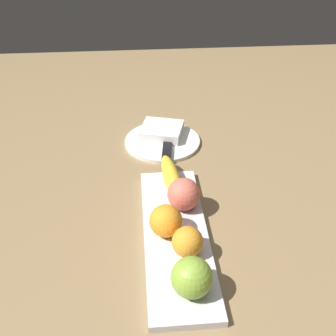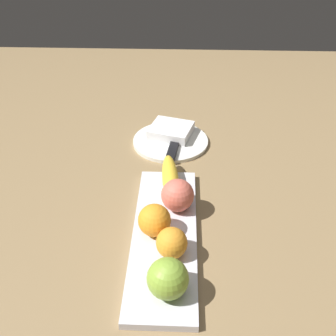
# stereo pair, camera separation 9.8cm
# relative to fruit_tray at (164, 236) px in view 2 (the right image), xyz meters

# --- Properties ---
(ground_plane) EXTENTS (2.40, 2.40, 0.00)m
(ground_plane) POSITION_rel_fruit_tray_xyz_m (-0.02, 0.02, -0.01)
(ground_plane) COLOR olive
(fruit_tray) EXTENTS (0.43, 0.13, 0.02)m
(fruit_tray) POSITION_rel_fruit_tray_xyz_m (0.00, 0.00, 0.00)
(fruit_tray) COLOR silver
(fruit_tray) RESTS_ON ground_plane
(apple) EXTENTS (0.07, 0.07, 0.07)m
(apple) POSITION_rel_fruit_tray_xyz_m (-0.15, -0.01, 0.05)
(apple) COLOR #87AF39
(apple) RESTS_ON fruit_tray
(banana) EXTENTS (0.20, 0.06, 0.04)m
(banana) POSITION_rel_fruit_tray_xyz_m (0.16, -0.01, 0.03)
(banana) COLOR yellow
(banana) RESTS_ON fruit_tray
(orange_near_apple) EXTENTS (0.06, 0.06, 0.06)m
(orange_near_apple) POSITION_rel_fruit_tray_xyz_m (-0.06, -0.02, 0.04)
(orange_near_apple) COLOR orange
(orange_near_apple) RESTS_ON fruit_tray
(orange_near_banana) EXTENTS (0.07, 0.07, 0.07)m
(orange_near_banana) POSITION_rel_fruit_tray_xyz_m (0.00, 0.02, 0.04)
(orange_near_banana) COLOR orange
(orange_near_banana) RESTS_ON fruit_tray
(peach) EXTENTS (0.07, 0.07, 0.07)m
(peach) POSITION_rel_fruit_tray_xyz_m (0.08, -0.03, 0.04)
(peach) COLOR #DC6755
(peach) RESTS_ON fruit_tray
(dinner_plate) EXTENTS (0.22, 0.22, 0.01)m
(dinner_plate) POSITION_rel_fruit_tray_xyz_m (0.38, 0.00, -0.00)
(dinner_plate) COLOR white
(dinner_plate) RESTS_ON ground_plane
(folded_napkin) EXTENTS (0.13, 0.14, 0.03)m
(folded_napkin) POSITION_rel_fruit_tray_xyz_m (0.41, -0.00, 0.02)
(folded_napkin) COLOR white
(folded_napkin) RESTS_ON dinner_plate
(knife) EXTENTS (0.18, 0.05, 0.01)m
(knife) POSITION_rel_fruit_tray_xyz_m (0.33, -0.01, 0.01)
(knife) COLOR silver
(knife) RESTS_ON dinner_plate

